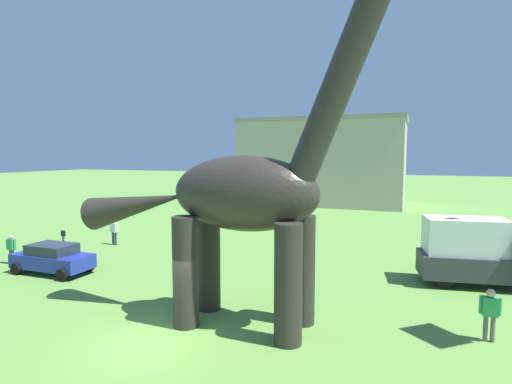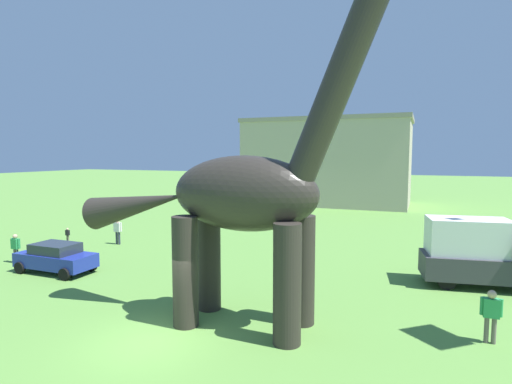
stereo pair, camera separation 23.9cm
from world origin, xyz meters
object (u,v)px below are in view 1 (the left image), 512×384
Objects in this scene: dinosaur_sculpture at (243,193)px; person_strolling_adult at (490,310)px; person_photographer at (63,234)px; person_vendor_side at (11,246)px; parked_box_truck at (481,252)px; person_far_spectator at (184,236)px; parked_sedan_left at (52,258)px; person_watching_child at (114,229)px.

person_strolling_adult is (8.18, 1.68, -3.74)m from dinosaur_sculpture.
person_strolling_adult is at bearing 81.62° from person_photographer.
person_vendor_side is 0.93× the size of person_strolling_adult.
parked_box_truck is 17.07m from person_far_spectator.
person_photographer is at bearing 132.30° from parked_sedan_left.
parked_box_truck is 3.95× the size of person_far_spectator.
person_strolling_adult is (25.33, -6.44, 0.46)m from person_photographer.
person_photographer is (-17.15, 8.11, -4.20)m from dinosaur_sculpture.
person_watching_child is 1.00× the size of person_strolling_adult.
parked_box_truck is at bearing -60.79° from person_strolling_adult.
person_watching_child is at bearing 125.57° from dinosaur_sculpture.
parked_box_truck is 3.28× the size of person_strolling_adult.
person_strolling_adult is 18.24m from person_far_spectator.
dinosaur_sculpture reaches higher than parked_sedan_left.
parked_box_truck is 24.78m from person_vendor_side.
dinosaur_sculpture is 13.22m from person_far_spectator.
parked_sedan_left is 8.01m from person_far_spectator.
person_vendor_side reaches higher than person_far_spectator.
person_strolling_adult reaches higher than parked_sedan_left.
parked_box_truck reaches higher than person_photographer.
dinosaur_sculpture is at bearing -8.09° from person_far_spectator.
person_watching_child is (3.71, 0.86, 0.46)m from person_photographer.
parked_sedan_left is at bearing 86.07° from person_watching_child.
person_far_spectator is at bearing 104.92° from person_photographer.
person_watching_child is 5.19m from person_far_spectator.
dinosaur_sculpture is 8.98× the size of person_far_spectator.
dinosaur_sculpture reaches higher than person_far_spectator.
person_vendor_side is 1.12× the size of person_far_spectator.
parked_box_truck is 5.67× the size of person_photographer.
person_far_spectator is (-8.28, 9.52, -3.93)m from dinosaur_sculpture.
person_vendor_side is (-15.50, 2.87, -3.81)m from dinosaur_sculpture.
person_strolling_adult is (21.62, -7.29, 0.00)m from person_watching_child.
person_photographer is 8.98m from person_far_spectator.
person_strolling_adult is at bearing -104.04° from parked_box_truck.
person_photographer is 0.58× the size of person_watching_child.
person_photographer is 5.51m from person_vendor_side.
person_watching_child is (2.06, 6.10, 0.07)m from person_vendor_side.
parked_sedan_left is 20.01m from person_strolling_adult.
person_photographer is 0.70× the size of person_far_spectator.
parked_sedan_left is at bearing 48.57° from person_photographer.
parked_sedan_left is 2.35× the size of person_watching_child.
dinosaur_sculpture reaches higher than person_strolling_adult.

